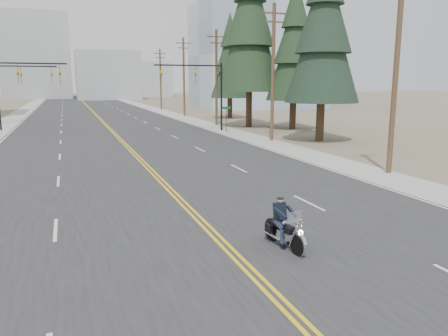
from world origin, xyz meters
name	(u,v)px	position (x,y,z in m)	size (l,w,h in m)	color
ground_plane	(232,253)	(0.00, 0.00, 0.00)	(400.00, 400.00, 0.00)	#776D56
road	(92,111)	(0.00, 70.00, 0.01)	(20.00, 200.00, 0.01)	#303033
sidewalk_left	(21,113)	(-11.50, 70.00, 0.01)	(3.00, 200.00, 0.01)	#A5A5A0
sidewalk_right	(156,110)	(11.50, 70.00, 0.01)	(3.00, 200.00, 0.01)	#A5A5A0
traffic_mast_left	(9,83)	(-8.98, 32.00, 4.94)	(7.10, 0.26, 7.00)	black
traffic_mast_right	(203,83)	(8.98, 32.00, 4.94)	(7.10, 0.26, 7.00)	black
traffic_mast_far	(14,84)	(-9.31, 40.00, 4.87)	(6.10, 0.26, 7.00)	black
street_sign	(226,115)	(10.80, 30.00, 1.80)	(0.90, 0.06, 2.62)	black
utility_pole_a	(396,69)	(12.50, 8.00, 5.73)	(2.20, 0.30, 11.00)	brown
utility_pole_b	(273,71)	(12.50, 23.00, 5.98)	(2.20, 0.30, 11.50)	brown
utility_pole_c	(216,76)	(12.50, 38.00, 5.73)	(2.20, 0.30, 11.00)	brown
utility_pole_d	(184,76)	(12.50, 53.00, 5.98)	(2.20, 0.30, 11.50)	brown
utility_pole_e	(161,78)	(12.50, 70.00, 5.73)	(2.20, 0.30, 11.00)	brown
glass_building	(257,57)	(32.00, 70.00, 10.00)	(24.00, 16.00, 20.00)	#9EB5CC
haze_bldg_b	(108,76)	(8.00, 125.00, 7.00)	(18.00, 14.00, 14.00)	#ADB2B7
haze_bldg_c	(226,68)	(40.00, 110.00, 9.00)	(16.00, 12.00, 18.00)	#B7BCC6
haze_bldg_d	(36,56)	(-12.00, 140.00, 13.00)	(20.00, 15.00, 26.00)	#ADB2B7
haze_bldg_e	(150,80)	(25.00, 150.00, 6.00)	(14.00, 14.00, 12.00)	#B7BCC6
motorcyclist	(285,223)	(1.69, -0.12, 0.79)	(0.86, 2.01, 1.57)	black
conifer_near	(324,27)	(16.28, 21.28, 9.57)	(6.30, 6.30, 16.67)	#382619
conifer_mid	(295,44)	(18.87, 30.91, 9.01)	(5.89, 5.89, 15.69)	#382619
conifer_tall	(250,22)	(15.35, 34.84, 11.57)	(7.25, 7.25, 20.14)	#382619
conifer_far	(230,58)	(17.60, 47.07, 8.30)	(5.40, 5.40, 14.48)	#382619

